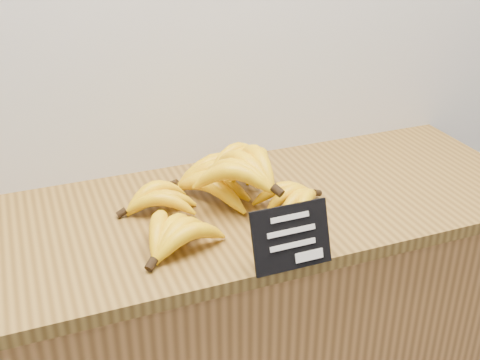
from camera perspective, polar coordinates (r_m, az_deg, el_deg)
name	(u,v)px	position (r m, az deg, el deg)	size (l,w,h in m)	color
counter_top	(232,211)	(1.39, -0.75, -2.98)	(1.47, 0.54, 0.03)	brown
chalkboard_sign	(291,237)	(1.16, 4.90, -5.45)	(0.16, 0.01, 0.13)	black
banana_pile	(220,188)	(1.35, -1.88, -0.77)	(0.48, 0.38, 0.13)	yellow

